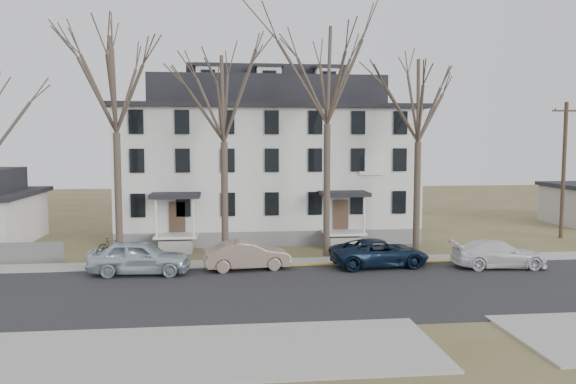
{
  "coord_description": "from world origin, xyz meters",
  "views": [
    {
      "loc": [
        -4.87,
        -22.71,
        6.8
      ],
      "look_at": [
        -1.39,
        9.0,
        3.91
      ],
      "focal_mm": 35.0,
      "sensor_mm": 36.0,
      "label": 1
    }
  ],
  "objects": [
    {
      "name": "tree_center",
      "position": [
        1.0,
        9.8,
        11.08
      ],
      "size": [
        9.0,
        9.0,
        14.7
      ],
      "color": "#473B31",
      "rests_on": "ground"
    },
    {
      "name": "bicycle_right",
      "position": [
        -11.88,
        11.87,
        0.46
      ],
      "size": [
        1.6,
        0.81,
        0.92
      ],
      "primitive_type": "imported",
      "rotation": [
        0.0,
        0.0,
        1.83
      ],
      "color": "black",
      "rests_on": "ground"
    },
    {
      "name": "ground",
      "position": [
        0.0,
        0.0,
        0.0
      ],
      "size": [
        120.0,
        120.0,
        0.0
      ],
      "primitive_type": "plane",
      "color": "brown",
      "rests_on": "ground"
    },
    {
      "name": "tree_mid_right",
      "position": [
        6.5,
        9.8,
        9.6
      ],
      "size": [
        7.8,
        7.8,
        12.74
      ],
      "color": "#473B31",
      "rests_on": "ground"
    },
    {
      "name": "yellow_curb",
      "position": [
        5.0,
        7.1,
        0.0
      ],
      "size": [
        14.0,
        0.25,
        0.06
      ],
      "primitive_type": "cube",
      "color": "gold",
      "rests_on": "ground"
    },
    {
      "name": "main_road",
      "position": [
        0.0,
        2.0,
        0.0
      ],
      "size": [
        120.0,
        10.0,
        0.04
      ],
      "primitive_type": "cube",
      "color": "#27272A",
      "rests_on": "ground"
    },
    {
      "name": "tree_mid_left",
      "position": [
        -5.0,
        9.8,
        9.6
      ],
      "size": [
        7.8,
        7.8,
        12.74
      ],
      "color": "#473B31",
      "rests_on": "ground"
    },
    {
      "name": "boarding_house",
      "position": [
        -2.0,
        17.95,
        5.38
      ],
      "size": [
        20.8,
        12.36,
        12.05
      ],
      "color": "slate",
      "rests_on": "ground"
    },
    {
      "name": "tree_far_left",
      "position": [
        -11.0,
        9.8,
        10.34
      ],
      "size": [
        8.4,
        8.4,
        13.72
      ],
      "color": "#473B31",
      "rests_on": "ground"
    },
    {
      "name": "near_sidewalk_left",
      "position": [
        -8.0,
        -5.0,
        0.0
      ],
      "size": [
        20.0,
        5.0,
        0.08
      ],
      "primitive_type": "cube",
      "color": "#A09F97",
      "rests_on": "ground"
    },
    {
      "name": "car_silver",
      "position": [
        -9.32,
        6.11,
        0.87
      ],
      "size": [
        5.24,
        2.39,
        1.75
      ],
      "primitive_type": "imported",
      "rotation": [
        0.0,
        0.0,
        1.51
      ],
      "color": "silver",
      "rests_on": "ground"
    },
    {
      "name": "utility_pole_far",
      "position": [
        18.5,
        14.0,
        4.9
      ],
      "size": [
        2.0,
        0.28,
        9.5
      ],
      "color": "#3D3023",
      "rests_on": "ground"
    },
    {
      "name": "car_white",
      "position": [
        9.62,
        5.57,
        0.72
      ],
      "size": [
        5.11,
        2.39,
        1.44
      ],
      "primitive_type": "imported",
      "rotation": [
        0.0,
        0.0,
        1.5
      ],
      "color": "white",
      "rests_on": "ground"
    },
    {
      "name": "far_sidewalk",
      "position": [
        0.0,
        8.0,
        0.0
      ],
      "size": [
        120.0,
        2.0,
        0.08
      ],
      "primitive_type": "cube",
      "color": "#A09F97",
      "rests_on": "ground"
    },
    {
      "name": "bicycle_left",
      "position": [
        -10.5,
        10.65,
        0.45
      ],
      "size": [
        1.81,
        0.97,
        0.9
      ],
      "primitive_type": "imported",
      "rotation": [
        0.0,
        0.0,
        1.34
      ],
      "color": "black",
      "rests_on": "ground"
    },
    {
      "name": "car_navy",
      "position": [
        3.32,
        6.52,
        0.74
      ],
      "size": [
        5.5,
        2.88,
        1.48
      ],
      "primitive_type": "imported",
      "rotation": [
        0.0,
        0.0,
        1.65
      ],
      "color": "black",
      "rests_on": "ground"
    },
    {
      "name": "car_tan",
      "position": [
        -3.82,
        6.6,
        0.75
      ],
      "size": [
        4.71,
        2.09,
        1.5
      ],
      "primitive_type": "imported",
      "rotation": [
        0.0,
        0.0,
        1.68
      ],
      "color": "gray",
      "rests_on": "ground"
    }
  ]
}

